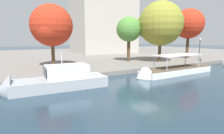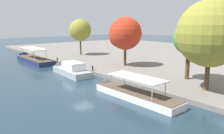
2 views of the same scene
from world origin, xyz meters
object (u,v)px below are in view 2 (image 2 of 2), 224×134
object	(u,v)px
tree_1	(80,30)
tree_3	(124,34)
tour_boat_0	(32,60)
tour_boat_2	(130,95)
tree_0	(190,39)
tree_4	(210,33)
motor_yacht_1	(70,70)
mooring_bollard_1	(57,59)
mooring_bollard_2	(93,68)

from	to	relation	value
tree_1	tree_3	world-z (taller)	tree_3
tour_boat_0	tour_boat_2	xyz separation A→B (m)	(31.28, 0.03, -0.07)
tree_0	tree_4	bearing A→B (deg)	-33.58
tree_3	tree_4	distance (m)	18.03
motor_yacht_1	tree_4	xyz separation A→B (m)	(20.04, 7.54, 6.71)
tree_0	tree_3	size ratio (longest dim) A/B	0.89
mooring_bollard_1	tree_4	size ratio (longest dim) A/B	0.07
tree_1	tree_4	distance (m)	36.26
tour_boat_2	mooring_bollard_2	world-z (taller)	tour_boat_2
tree_0	tree_1	size ratio (longest dim) A/B	0.91
tour_boat_2	mooring_bollard_1	bearing A→B (deg)	-9.33
tour_boat_2	mooring_bollard_1	distance (m)	26.24
motor_yacht_1	mooring_bollard_2	world-z (taller)	motor_yacht_1
tree_0	tree_4	xyz separation A→B (m)	(4.44, -2.94, 1.04)
tree_0	tour_boat_0	bearing A→B (deg)	-160.98
motor_yacht_1	mooring_bollard_2	bearing A→B (deg)	-123.95
tour_boat_0	tree_4	bearing A→B (deg)	-168.08
tree_3	tree_4	size ratio (longest dim) A/B	0.85
mooring_bollard_1	tree_4	xyz separation A→B (m)	(30.87, 4.55, 6.37)
tour_boat_0	tree_0	world-z (taller)	tree_0
tour_boat_2	tree_3	distance (m)	17.85
tour_boat_0	tree_0	size ratio (longest dim) A/B	1.79
mooring_bollard_2	tree_0	xyz separation A→B (m)	(13.30, 7.41, 5.28)
tour_boat_2	tree_4	size ratio (longest dim) A/B	1.19
mooring_bollard_1	tree_1	distance (m)	11.67
motor_yacht_1	tree_3	world-z (taller)	tree_3
motor_yacht_1	tree_0	xyz separation A→B (m)	(15.60, 10.48, 5.66)
tour_boat_2	tree_0	world-z (taller)	tree_0
motor_yacht_1	tree_1	bearing A→B (deg)	-33.53
motor_yacht_1	mooring_bollard_1	xyz separation A→B (m)	(-10.83, 2.99, 0.34)
motor_yacht_1	tree_4	bearing A→B (deg)	-156.57
motor_yacht_1	tree_3	distance (m)	11.96
tour_boat_0	tree_1	world-z (taller)	tree_1
tree_4	tree_0	bearing A→B (deg)	146.42
tour_boat_0	motor_yacht_1	size ratio (longest dim) A/B	1.47
tour_boat_0	tree_1	distance (m)	13.76
tree_4	tour_boat_2	bearing A→B (deg)	-121.43
tree_1	tree_4	bearing A→B (deg)	-6.67
tour_boat_2	tree_3	xyz separation A→B (m)	(-12.94, 10.64, 6.16)
tour_boat_0	tree_4	world-z (taller)	tree_4
tour_boat_0	tree_4	distance (m)	37.67
tour_boat_2	mooring_bollard_2	xyz separation A→B (m)	(-12.88, 3.50, 0.74)
mooring_bollard_1	tree_1	world-z (taller)	tree_1
tour_boat_2	tree_1	bearing A→B (deg)	-23.20
mooring_bollard_1	tree_3	distance (m)	15.90
tree_3	tree_4	bearing A→B (deg)	-8.55
tour_boat_0	mooring_bollard_2	world-z (taller)	tour_boat_0
tour_boat_2	tree_0	xyz separation A→B (m)	(0.43, 10.90, 6.02)
motor_yacht_1	tree_4	size ratio (longest dim) A/B	0.92
tree_0	tree_3	world-z (taller)	tree_3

